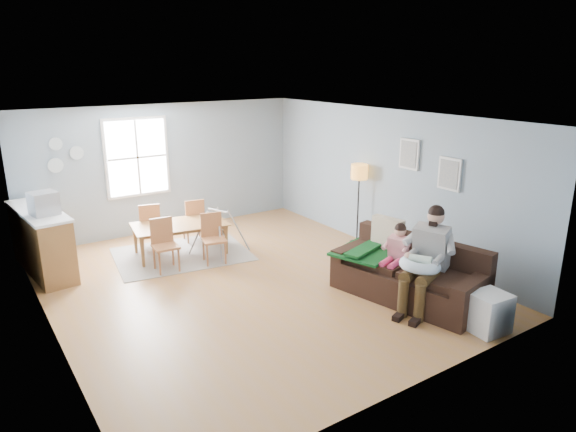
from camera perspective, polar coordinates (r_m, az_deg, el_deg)
room at (r=7.93m, az=-4.76°, el=8.80°), size 8.40×9.40×3.90m
window at (r=10.97m, az=-16.43°, el=6.27°), size 1.32×0.08×1.62m
pictures at (r=9.10m, az=15.35°, el=5.62°), size 0.05×1.34×0.74m
wall_plates at (r=10.62m, az=-23.75°, el=6.21°), size 0.67×0.02×0.66m
sofa at (r=8.17m, az=13.39°, el=-6.66°), size 1.42×2.42×0.92m
green_throw at (r=8.39m, az=8.76°, el=-3.89°), size 1.25×1.14×0.04m
beige_pillow at (r=8.47m, az=11.01°, el=-1.97°), size 0.25×0.56×0.55m
father at (r=7.74m, az=15.17°, el=-4.30°), size 1.16×0.77×1.52m
nursing_pillow at (r=7.63m, az=14.45°, el=-5.30°), size 0.72×0.70×0.24m
infant at (r=7.61m, az=14.23°, el=-4.67°), size 0.28×0.39×0.15m
toddler at (r=8.05m, az=11.95°, el=-3.49°), size 0.61×0.43×0.91m
floor_lamp at (r=10.11m, az=7.91°, el=4.14°), size 0.32×0.32×1.61m
storage_cube at (r=7.51m, az=21.38°, el=-9.99°), size 0.53×0.48×0.55m
rug at (r=10.00m, az=-11.71°, el=-4.16°), size 2.66×2.16×0.01m
dining_table at (r=9.90m, az=-11.81°, el=-2.55°), size 1.84×1.21×0.60m
chair_sw at (r=9.19m, az=-13.62°, el=-2.73°), size 0.45×0.45×0.92m
chair_se at (r=9.39m, az=-8.36°, el=-2.09°), size 0.49×0.49×0.90m
chair_nw at (r=10.30m, az=-15.10°, el=-0.75°), size 0.50×0.50×0.91m
chair_ne at (r=10.49m, az=-10.40°, el=-0.20°), size 0.46×0.46×0.90m
counter at (r=9.78m, az=-25.69°, el=-2.48°), size 0.79×2.05×1.12m
monitor at (r=9.23m, az=-25.55°, el=1.28°), size 0.46×0.45×0.38m
baby_swing at (r=9.83m, az=-7.68°, el=-1.98°), size 1.09×1.10×0.85m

